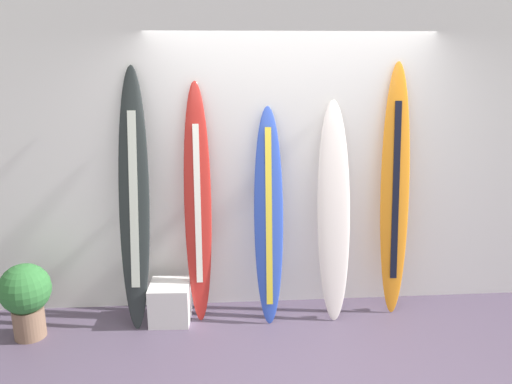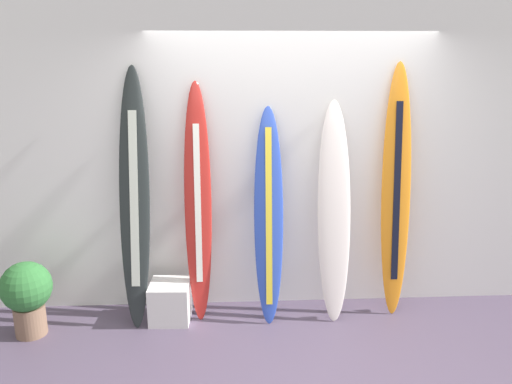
% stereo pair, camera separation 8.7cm
% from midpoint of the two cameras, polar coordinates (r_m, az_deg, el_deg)
% --- Properties ---
extents(ground, '(8.00, 8.00, 0.04)m').
position_cam_midpoint_polar(ground, '(4.09, 5.22, -19.89)').
color(ground, '#514458').
extents(wall_back, '(7.20, 0.20, 2.80)m').
position_cam_midpoint_polar(wall_back, '(4.71, 3.11, 3.94)').
color(wall_back, white).
rests_on(wall_back, ground).
extents(surfboard_charcoal, '(0.28, 0.46, 2.23)m').
position_cam_midpoint_polar(surfboard_charcoal, '(4.48, -13.94, -1.06)').
color(surfboard_charcoal, '#222828').
rests_on(surfboard_charcoal, ground).
extents(surfboard_crimson, '(0.24, 0.34, 2.10)m').
position_cam_midpoint_polar(surfboard_crimson, '(4.49, -7.04, -1.59)').
color(surfboard_crimson, '#B42520').
rests_on(surfboard_crimson, ground).
extents(surfboard_cobalt, '(0.26, 0.42, 1.89)m').
position_cam_midpoint_polar(surfboard_cobalt, '(4.47, 0.86, -2.73)').
color(surfboard_cobalt, blue).
rests_on(surfboard_cobalt, ground).
extents(surfboard_ivory, '(0.30, 0.42, 1.93)m').
position_cam_midpoint_polar(surfboard_ivory, '(4.57, 8.09, -2.37)').
color(surfboard_ivory, silver).
rests_on(surfboard_ivory, ground).
extents(surfboard_sunset, '(0.26, 0.33, 2.26)m').
position_cam_midpoint_polar(surfboard_sunset, '(4.73, 14.67, -0.11)').
color(surfboard_sunset, orange).
rests_on(surfboard_sunset, ground).
extents(display_block_left, '(0.36, 0.36, 0.35)m').
position_cam_midpoint_polar(display_block_left, '(4.74, -10.05, -11.98)').
color(display_block_left, white).
rests_on(display_block_left, ground).
extents(potted_plant, '(0.42, 0.42, 0.65)m').
position_cam_midpoint_polar(potted_plant, '(4.75, -24.72, -10.38)').
color(potted_plant, '#7E5F4A').
rests_on(potted_plant, ground).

